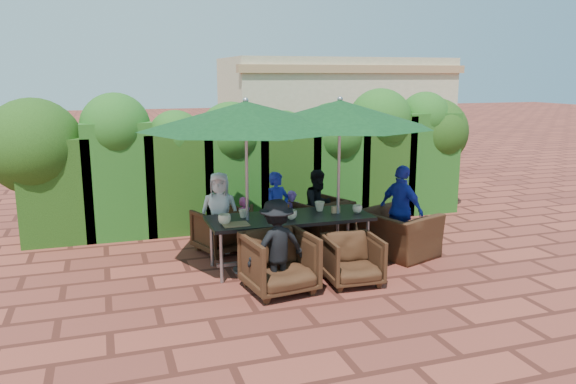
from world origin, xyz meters
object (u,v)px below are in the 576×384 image
object	(u,v)px
dining_table	(290,221)
chair_far_mid	(273,226)
umbrella_left	(246,116)
chair_far_right	(320,220)
umbrella_right	(340,114)
chair_near_right	(353,258)
chair_far_left	(222,228)
chair_near_left	(279,260)
chair_end_right	(398,226)

from	to	relation	value
dining_table	chair_far_mid	bearing A→B (deg)	89.81
umbrella_left	chair_far_right	distance (m)	2.45
umbrella_right	chair_far_right	xyz separation A→B (m)	(0.08, 0.90, -1.79)
chair_far_right	umbrella_left	bearing A→B (deg)	8.76
dining_table	chair_far_mid	world-z (taller)	chair_far_mid
chair_far_mid	chair_near_right	bearing A→B (deg)	123.47
chair_near_right	chair_far_left	bearing A→B (deg)	128.77
umbrella_left	chair_near_left	world-z (taller)	umbrella_left
umbrella_right	chair_near_right	distance (m)	2.06
chair_far_right	chair_near_left	bearing A→B (deg)	32.55
chair_near_left	chair_far_mid	bearing A→B (deg)	67.91
chair_far_mid	chair_near_right	xyz separation A→B (m)	(0.58, -1.77, -0.02)
chair_near_right	chair_far_right	bearing A→B (deg)	85.63
chair_far_mid	dining_table	bearing A→B (deg)	105.23
umbrella_right	chair_near_left	world-z (taller)	umbrella_right
chair_near_right	umbrella_left	bearing A→B (deg)	145.42
chair_far_left	chair_end_right	distance (m)	2.76
umbrella_right	chair_near_right	xyz separation A→B (m)	(-0.16, -0.89, -1.85)
umbrella_right	chair_end_right	bearing A→B (deg)	-0.42
dining_table	umbrella_right	world-z (taller)	umbrella_right
chair_end_right	chair_far_mid	bearing A→B (deg)	42.97
chair_far_left	chair_near_right	world-z (taller)	chair_far_left
umbrella_right	chair_far_mid	xyz separation A→B (m)	(-0.74, 0.88, -1.83)
chair_end_right	chair_far_right	bearing A→B (deg)	25.72
dining_table	chair_near_right	distance (m)	1.14
dining_table	umbrella_right	size ratio (longest dim) A/B	0.88
chair_far_mid	chair_far_left	bearing A→B (deg)	4.08
chair_far_left	chair_near_left	bearing A→B (deg)	80.49
umbrella_right	chair_near_left	bearing A→B (deg)	-144.18
dining_table	chair_near_right	bearing A→B (deg)	-58.16
umbrella_left	chair_near_right	xyz separation A→B (m)	(1.21, -0.93, -1.85)
umbrella_left	chair_far_left	distance (m)	2.09
dining_table	chair_far_right	size ratio (longest dim) A/B	2.80
dining_table	chair_end_right	world-z (taller)	chair_end_right
chair_near_right	chair_far_mid	bearing A→B (deg)	111.21
umbrella_left	chair_near_left	xyz separation A→B (m)	(0.19, -0.90, -1.79)
dining_table	chair_near_right	xyz separation A→B (m)	(0.58, -0.93, -0.31)
umbrella_right	chair_near_right	bearing A→B (deg)	-100.29
umbrella_right	chair_far_right	size ratio (longest dim) A/B	3.19
dining_table	umbrella_right	distance (m)	1.71
chair_far_right	chair_near_right	world-z (taller)	chair_far_right
dining_table	chair_far_left	world-z (taller)	chair_far_left
chair_far_left	chair_near_left	size ratio (longest dim) A/B	0.89
chair_far_right	chair_end_right	xyz separation A→B (m)	(0.94, -0.91, 0.04)
dining_table	umbrella_right	bearing A→B (deg)	-3.35
umbrella_right	chair_end_right	size ratio (longest dim) A/B	2.53
chair_far_mid	chair_far_right	size ratio (longest dim) A/B	0.90
umbrella_right	chair_far_mid	world-z (taller)	umbrella_right
umbrella_left	chair_far_mid	world-z (taller)	umbrella_left
umbrella_left	umbrella_right	size ratio (longest dim) A/B	1.09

